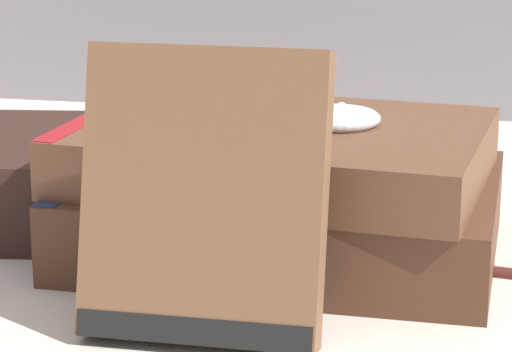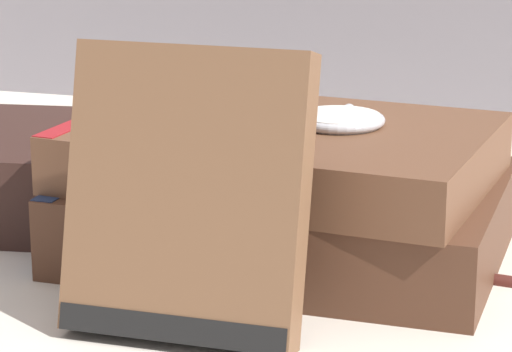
% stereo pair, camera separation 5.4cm
% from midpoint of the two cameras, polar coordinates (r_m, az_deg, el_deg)
% --- Properties ---
extents(ground_plane, '(3.00, 3.00, 0.00)m').
position_cam_midpoint_polar(ground_plane, '(0.62, 0.60, -4.88)').
color(ground_plane, beige).
extents(book_flat_bottom, '(0.23, 0.17, 0.04)m').
position_cam_midpoint_polar(book_flat_bottom, '(0.65, 3.53, -1.86)').
color(book_flat_bottom, '#4C2D1E').
rests_on(book_flat_bottom, ground_plane).
extents(book_flat_top, '(0.23, 0.17, 0.03)m').
position_cam_midpoint_polar(book_flat_top, '(0.64, 3.21, 1.14)').
color(book_flat_top, brown).
rests_on(book_flat_top, book_flat_bottom).
extents(book_leaning_front, '(0.11, 0.05, 0.13)m').
position_cam_midpoint_polar(book_leaning_front, '(0.53, -0.38, -1.41)').
color(book_leaning_front, brown).
rests_on(book_leaning_front, ground_plane).
extents(pocket_watch, '(0.05, 0.05, 0.01)m').
position_cam_midpoint_polar(pocket_watch, '(0.63, 6.39, 2.63)').
color(pocket_watch, white).
rests_on(pocket_watch, book_flat_top).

